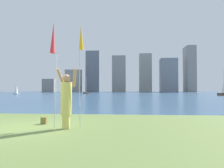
% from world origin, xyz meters
% --- Properties ---
extents(ground, '(120.00, 138.00, 0.12)m').
position_xyz_m(ground, '(0.00, 50.95, -0.06)').
color(ground, '#5B7038').
extents(person, '(0.74, 0.55, 2.02)m').
position_xyz_m(person, '(1.62, -0.04, 0.99)').
color(person, '#D8CC66').
rests_on(person, ground).
extents(kite_flag_left, '(0.16, 0.54, 3.57)m').
position_xyz_m(kite_flag_left, '(1.21, -0.16, 2.94)').
color(kite_flag_left, '#B2B2B7').
rests_on(kite_flag_left, ground).
extents(kite_flag_right, '(0.16, 0.38, 3.60)m').
position_xyz_m(kite_flag_right, '(2.04, 0.28, 3.03)').
color(kite_flag_right, '#B2B2B7').
rests_on(kite_flag_right, ground).
extents(bag, '(0.21, 0.14, 0.26)m').
position_xyz_m(bag, '(0.51, 0.78, 0.13)').
color(bag, olive).
rests_on(bag, ground).
extents(sailboat_1, '(2.37, 2.12, 5.15)m').
position_xyz_m(sailboat_1, '(-8.49, 52.50, 0.26)').
color(sailboat_1, brown).
rests_on(sailboat_1, ground).
extents(sailboat_3, '(1.77, 1.49, 4.72)m').
position_xyz_m(sailboat_3, '(-25.66, 44.47, 1.39)').
color(sailboat_3, white).
rests_on(sailboat_3, ground).
extents(skyline_tower_0, '(6.07, 3.70, 6.52)m').
position_xyz_m(skyline_tower_0, '(-35.44, 91.32, 3.26)').
color(skyline_tower_0, gray).
rests_on(skyline_tower_0, ground).
extents(skyline_tower_1, '(7.90, 3.18, 11.05)m').
position_xyz_m(skyline_tower_1, '(-23.06, 91.24, 5.53)').
color(skyline_tower_1, gray).
rests_on(skyline_tower_1, ground).
extents(skyline_tower_2, '(6.96, 4.00, 20.84)m').
position_xyz_m(skyline_tower_2, '(-13.86, 94.87, 10.42)').
color(skyline_tower_2, slate).
rests_on(skyline_tower_2, ground).
extents(skyline_tower_3, '(6.53, 5.26, 17.59)m').
position_xyz_m(skyline_tower_3, '(-0.38, 91.48, 8.79)').
color(skyline_tower_3, gray).
rests_on(skyline_tower_3, ground).
extents(skyline_tower_4, '(6.03, 5.37, 19.17)m').
position_xyz_m(skyline_tower_4, '(12.74, 95.67, 9.58)').
color(skyline_tower_4, gray).
rests_on(skyline_tower_4, ground).
extents(skyline_tower_5, '(7.73, 6.34, 15.96)m').
position_xyz_m(skyline_tower_5, '(23.30, 91.05, 7.98)').
color(skyline_tower_5, gray).
rests_on(skyline_tower_5, ground).
extents(skyline_tower_6, '(4.25, 7.99, 22.02)m').
position_xyz_m(skyline_tower_6, '(33.71, 92.76, 11.01)').
color(skyline_tower_6, gray).
rests_on(skyline_tower_6, ground).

